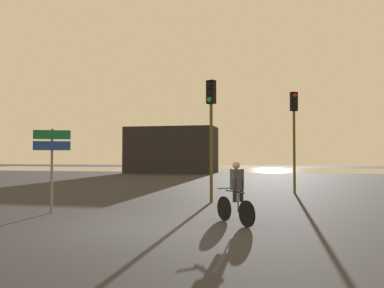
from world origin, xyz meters
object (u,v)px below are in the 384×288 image
distant_building (171,150)px  traffic_light_far_right (294,123)px  traffic_light_center (211,118)px  direction_sign_post (52,155)px  cyclist (236,192)px

distant_building → traffic_light_far_right: traffic_light_far_right is taller
distant_building → traffic_light_center: 24.45m
traffic_light_center → distant_building: bearing=-48.4°
distant_building → direction_sign_post: bearing=-82.4°
cyclist → direction_sign_post: bearing=134.0°
distant_building → cyclist: bearing=-71.2°
distant_building → direction_sign_post: 27.03m
traffic_light_center → direction_sign_post: traffic_light_center is taller
traffic_light_center → direction_sign_post: (-4.36, -3.69, -1.42)m
traffic_light_center → direction_sign_post: size_ratio=1.79×
traffic_light_center → cyclist: bearing=130.0°
distant_building → direction_sign_post: (3.60, -26.79, -0.55)m
traffic_light_far_right → direction_sign_post: 11.16m
traffic_light_center → direction_sign_post: bearing=62.8°
traffic_light_far_right → traffic_light_center: 5.40m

